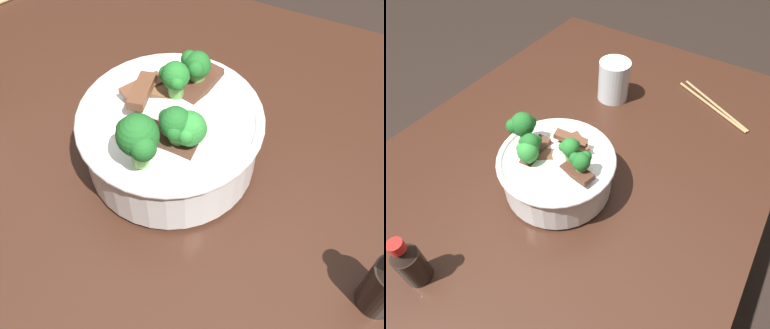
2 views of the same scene
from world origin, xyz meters
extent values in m
cube|color=#381E14|center=(0.00, 0.00, 0.79)|extent=(1.19, 0.79, 0.06)
cube|color=#381E14|center=(0.52, -0.32, 0.38)|extent=(0.07, 0.07, 0.76)
cylinder|color=white|center=(-0.07, -0.02, 0.82)|extent=(0.10, 0.10, 0.01)
cylinder|color=white|center=(-0.07, -0.02, 0.86)|extent=(0.21, 0.21, 0.08)
torus|color=white|center=(-0.07, -0.02, 0.90)|extent=(0.23, 0.23, 0.01)
ellipsoid|color=white|center=(-0.07, -0.02, 0.88)|extent=(0.18, 0.18, 0.06)
cube|color=brown|center=(-0.03, -0.02, 0.93)|extent=(0.03, 0.07, 0.02)
cube|color=#4C2B1E|center=(-0.08, -0.07, 0.92)|extent=(0.04, 0.07, 0.02)
cube|color=#4C2B1E|center=(-0.08, 0.02, 0.91)|extent=(0.07, 0.03, 0.03)
cube|color=brown|center=(-0.07, -0.01, 0.91)|extent=(0.05, 0.07, 0.01)
cube|color=brown|center=(-0.02, -0.04, 0.92)|extent=(0.05, 0.06, 0.01)
cube|color=brown|center=(-0.06, -0.05, 0.91)|extent=(0.08, 0.04, 0.02)
cylinder|color=#5B9947|center=(-0.11, 0.01, 0.92)|extent=(0.01, 0.01, 0.02)
sphere|color=#2D8433|center=(-0.11, 0.01, 0.94)|extent=(0.04, 0.04, 0.04)
sphere|color=#2D8433|center=(-0.10, 0.01, 0.94)|extent=(0.02, 0.02, 0.02)
sphere|color=#2D8433|center=(-0.11, 0.03, 0.94)|extent=(0.02, 0.02, 0.02)
cylinder|color=#7AB256|center=(-0.08, -0.08, 0.92)|extent=(0.02, 0.02, 0.02)
sphere|color=#1E6023|center=(-0.08, -0.08, 0.94)|extent=(0.03, 0.03, 0.03)
sphere|color=#1E6023|center=(-0.07, -0.08, 0.94)|extent=(0.02, 0.02, 0.02)
sphere|color=#1E6023|center=(-0.08, -0.07, 0.94)|extent=(0.02, 0.02, 0.02)
cylinder|color=#5B9947|center=(-0.10, 0.02, 0.92)|extent=(0.02, 0.02, 0.03)
sphere|color=#1E6023|center=(-0.10, 0.02, 0.95)|extent=(0.04, 0.04, 0.04)
sphere|color=#1E6023|center=(-0.08, 0.01, 0.94)|extent=(0.02, 0.02, 0.02)
sphere|color=#1E6023|center=(-0.10, 0.03, 0.95)|extent=(0.02, 0.02, 0.02)
cylinder|color=#7AB256|center=(-0.07, 0.06, 0.92)|extent=(0.02, 0.02, 0.03)
sphere|color=#1E6023|center=(-0.07, 0.06, 0.95)|extent=(0.05, 0.05, 0.05)
sphere|color=#1E6023|center=(-0.05, 0.05, 0.95)|extent=(0.02, 0.02, 0.02)
sphere|color=#1E6023|center=(-0.08, 0.07, 0.95)|extent=(0.03, 0.03, 0.03)
cylinder|color=#5B9947|center=(-0.06, -0.05, 0.92)|extent=(0.02, 0.02, 0.03)
sphere|color=#237028|center=(-0.06, -0.05, 0.95)|extent=(0.03, 0.03, 0.03)
sphere|color=#237028|center=(-0.05, -0.05, 0.94)|extent=(0.02, 0.02, 0.02)
sphere|color=#237028|center=(-0.07, -0.04, 0.95)|extent=(0.02, 0.02, 0.02)
camera|label=1|loc=(-0.25, 0.32, 1.33)|focal=45.07mm
camera|label=2|loc=(-0.40, -0.29, 1.36)|focal=31.14mm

